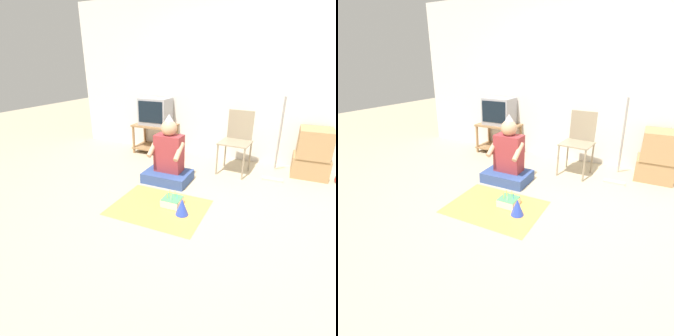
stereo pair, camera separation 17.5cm
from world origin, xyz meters
The scene contains 11 objects.
ground_plane centered at (0.00, 0.00, 0.00)m, with size 16.00×16.00×0.00m, color tan.
wall_back centered at (0.00, 1.99, 1.27)m, with size 6.40×0.06×2.55m.
tv_stand centered at (-1.55, 1.72, 0.31)m, with size 0.74×0.47×0.52m.
tv centered at (-1.55, 1.73, 0.74)m, with size 0.51×0.39×0.46m.
folding_chair centered at (-0.04, 1.42, 0.53)m, with size 0.46×0.45×0.90m.
cardboard_box_stack centered at (0.98, 1.69, 0.34)m, with size 0.48×0.47×0.70m.
dust_mop centered at (0.52, 1.41, 0.34)m, with size 0.28×0.51×1.16m.
person_seated centered at (-0.81, 0.68, 0.30)m, with size 0.62×0.47×0.92m.
party_cloth centered at (-0.60, -0.04, 0.00)m, with size 1.05×0.82×0.01m.
birthday_cake centered at (-0.48, 0.07, 0.05)m, with size 0.21×0.21×0.17m.
party_hat_blue centered at (-0.31, -0.08, 0.10)m, with size 0.14×0.14×0.19m.
Camera 1 is at (0.58, -2.37, 1.55)m, focal length 28.00 mm.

